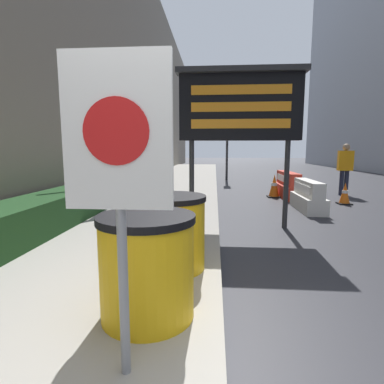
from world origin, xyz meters
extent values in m
cube|color=gray|center=(-3.89, 9.80, 5.55)|extent=(0.40, 50.40, 11.10)
cube|color=#1E421E|center=(-3.09, 3.03, 0.46)|extent=(0.90, 5.44, 0.59)
cylinder|color=#4C3D2D|center=(-2.85, 6.26, 1.22)|extent=(0.27, 0.27, 2.11)
cylinder|color=#4C3D2D|center=(-2.71, 5.77, 2.85)|extent=(1.07, 0.41, 1.49)
cylinder|color=#4C3D2D|center=(-3.05, 6.54, 2.50)|extent=(0.66, 0.54, 1.06)
cylinder|color=#4C3D2D|center=(-2.55, 6.35, 2.44)|extent=(0.29, 0.70, 0.94)
cylinder|color=yellow|center=(-0.64, 0.59, 0.57)|extent=(0.78, 0.78, 0.81)
cylinder|color=black|center=(-0.64, 0.59, 1.00)|extent=(0.81, 0.81, 0.06)
cylinder|color=yellow|center=(-0.59, 1.64, 0.57)|extent=(0.78, 0.78, 0.81)
cylinder|color=black|center=(-0.59, 1.64, 1.00)|extent=(0.81, 0.81, 0.06)
cylinder|color=gray|center=(-0.63, -0.07, 0.91)|extent=(0.06, 0.06, 1.50)
cube|color=white|center=(-0.63, -0.09, 1.66)|extent=(0.63, 0.04, 0.88)
cylinder|color=red|center=(-0.63, -0.12, 1.66)|extent=(0.38, 0.01, 0.38)
cylinder|color=#28282B|center=(-0.55, 4.26, 0.87)|extent=(0.10, 0.10, 1.74)
cylinder|color=#28282B|center=(1.33, 4.26, 0.87)|extent=(0.10, 0.10, 1.74)
cube|color=black|center=(0.39, 4.26, 2.37)|extent=(2.35, 0.24, 1.26)
cube|color=#28282B|center=(0.39, 4.19, 3.05)|extent=(2.47, 0.34, 0.10)
cube|color=orange|center=(0.39, 4.13, 2.68)|extent=(1.88, 0.02, 0.18)
cube|color=orange|center=(0.39, 4.13, 2.37)|extent=(1.88, 0.02, 0.18)
cube|color=orange|center=(0.39, 4.13, 2.06)|extent=(1.88, 0.02, 0.18)
cube|color=silver|center=(2.34, 6.11, 0.20)|extent=(0.52, 1.65, 0.39)
cube|color=silver|center=(2.34, 6.11, 0.59)|extent=(0.31, 1.65, 0.39)
cube|color=white|center=(2.17, 6.11, 0.59)|extent=(0.02, 1.32, 0.20)
cube|color=red|center=(2.34, 8.31, 0.21)|extent=(0.55, 2.01, 0.42)
cube|color=red|center=(2.34, 8.31, 0.63)|extent=(0.33, 2.01, 0.42)
cube|color=white|center=(2.16, 8.31, 0.63)|extent=(0.02, 1.61, 0.21)
cube|color=black|center=(1.89, 8.24, 0.02)|extent=(0.43, 0.43, 0.04)
cone|color=orange|center=(1.89, 8.24, 0.40)|extent=(0.34, 0.34, 0.72)
cylinder|color=white|center=(1.89, 8.24, 0.44)|extent=(0.20, 0.20, 0.10)
cube|color=black|center=(3.67, 7.09, 0.02)|extent=(0.36, 0.36, 0.04)
cone|color=orange|center=(3.67, 7.09, 0.34)|extent=(0.28, 0.28, 0.59)
cylinder|color=white|center=(3.67, 7.09, 0.37)|extent=(0.16, 0.16, 0.08)
cylinder|color=#2D2D30|center=(0.54, 14.02, 2.09)|extent=(0.12, 0.12, 4.18)
cube|color=black|center=(0.54, 13.86, 3.76)|extent=(0.28, 0.28, 0.84)
sphere|color=#360605|center=(0.54, 13.71, 4.04)|extent=(0.15, 0.15, 0.15)
sphere|color=gold|center=(0.54, 13.71, 3.76)|extent=(0.15, 0.15, 0.15)
sphere|color=black|center=(0.54, 13.71, 3.48)|extent=(0.15, 0.15, 0.15)
cylinder|color=#23283D|center=(4.29, 8.89, 0.43)|extent=(0.14, 0.14, 0.86)
cylinder|color=#23283D|center=(4.46, 8.89, 0.43)|extent=(0.14, 0.14, 0.86)
cube|color=orange|center=(4.38, 8.89, 1.20)|extent=(0.50, 0.34, 0.68)
sphere|color=#91795D|center=(4.38, 8.89, 1.66)|extent=(0.24, 0.24, 0.24)
camera|label=1|loc=(-0.09, -1.76, 1.56)|focal=28.00mm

